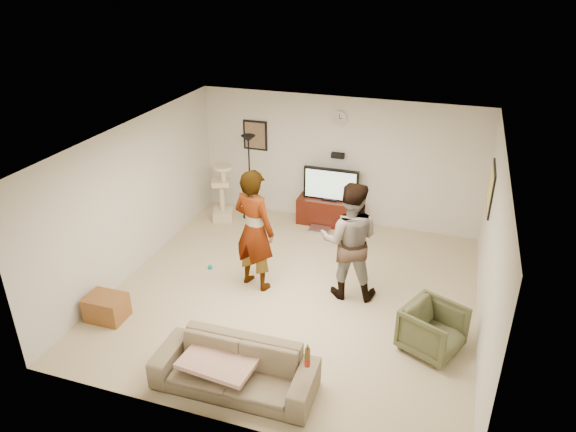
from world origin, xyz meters
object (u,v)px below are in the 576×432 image
(person_left, at_px, (254,230))
(side_table, at_px, (106,307))
(tv, at_px, (331,184))
(cat_tree, at_px, (222,192))
(beer_bottle, at_px, (307,357))
(person_right, at_px, (349,241))
(tv_stand, at_px, (330,212))
(armchair, at_px, (433,329))
(floor_lamp, at_px, (250,178))
(sofa, at_px, (235,368))

(person_left, distance_m, side_table, 2.44)
(tv, distance_m, cat_tree, 2.16)
(cat_tree, distance_m, beer_bottle, 5.18)
(beer_bottle, bearing_deg, person_right, 91.35)
(person_right, bearing_deg, side_table, 20.34)
(tv_stand, bearing_deg, tv, 0.00)
(cat_tree, height_order, person_right, person_right)
(armchair, bearing_deg, floor_lamp, 76.01)
(person_right, distance_m, beer_bottle, 2.43)
(person_right, xyz_separation_m, armchair, (1.37, -0.96, -0.61))
(tv_stand, relative_size, cat_tree, 1.07)
(tv, height_order, armchair, tv)
(tv, relative_size, floor_lamp, 0.63)
(side_table, bearing_deg, beer_bottle, -11.94)
(tv_stand, bearing_deg, person_left, -103.42)
(sofa, bearing_deg, side_table, 162.82)
(cat_tree, relative_size, side_table, 2.13)
(person_left, distance_m, beer_bottle, 2.68)
(cat_tree, xyz_separation_m, side_table, (-0.24, -3.53, -0.41))
(floor_lamp, bearing_deg, side_table, -100.74)
(tv_stand, xyz_separation_m, person_left, (-0.60, -2.50, 0.73))
(floor_lamp, bearing_deg, armchair, -38.45)
(tv, distance_m, beer_bottle, 4.79)
(floor_lamp, distance_m, armchair, 4.92)
(tv, relative_size, cat_tree, 0.91)
(tv, height_order, cat_tree, cat_tree)
(tv, height_order, person_left, person_left)
(cat_tree, height_order, sofa, cat_tree)
(cat_tree, bearing_deg, beer_bottle, -54.50)
(tv, bearing_deg, floor_lamp, -173.10)
(tv, xyz_separation_m, armchair, (2.22, -3.24, -0.52))
(person_right, distance_m, side_table, 3.71)
(side_table, bearing_deg, tv_stand, 59.83)
(tv_stand, bearing_deg, beer_bottle, -79.00)
(tv, xyz_separation_m, sofa, (0.00, -4.70, -0.56))
(person_right, height_order, beer_bottle, person_right)
(floor_lamp, relative_size, beer_bottle, 6.85)
(tv, height_order, person_right, person_right)
(tv, distance_m, floor_lamp, 1.62)
(person_left, height_order, beer_bottle, person_left)
(floor_lamp, xyz_separation_m, armchair, (3.83, -3.04, -0.52))
(tv_stand, bearing_deg, person_right, -69.39)
(sofa, xyz_separation_m, armchair, (2.22, 1.46, 0.04))
(sofa, xyz_separation_m, beer_bottle, (0.91, 0.00, 0.41))
(tv_stand, distance_m, sofa, 4.70)
(armchair, bearing_deg, tv, 58.94)
(person_left, relative_size, side_table, 3.55)
(tv_stand, relative_size, person_right, 0.68)
(person_right, bearing_deg, tv, -77.61)
(side_table, bearing_deg, sofa, -16.39)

